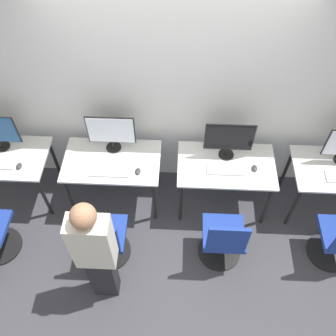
{
  "coord_description": "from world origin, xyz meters",
  "views": [
    {
      "loc": [
        0.11,
        -2.25,
        3.99
      ],
      "look_at": [
        0.0,
        0.13,
        0.9
      ],
      "focal_mm": 40.0,
      "sensor_mm": 36.0,
      "label": 1
    }
  ],
  "objects_px": {
    "monitor_left": "(111,132)",
    "office_chair_left": "(105,241)",
    "keyboard_right": "(227,169)",
    "mouse_right": "(255,168)",
    "keyboard_left": "(109,171)",
    "mouse_left": "(138,171)",
    "office_chair_right": "(223,241)",
    "monitor_right": "(229,139)",
    "person_left": "(96,252)",
    "mouse_far_left": "(19,166)"
  },
  "relations": [
    {
      "from": "monitor_left",
      "to": "office_chair_left",
      "type": "relative_size",
      "value": 0.58
    },
    {
      "from": "keyboard_right",
      "to": "mouse_right",
      "type": "height_order",
      "value": "mouse_right"
    },
    {
      "from": "office_chair_left",
      "to": "keyboard_left",
      "type": "bearing_deg",
      "value": 89.73
    },
    {
      "from": "mouse_left",
      "to": "office_chair_right",
      "type": "xyz_separation_m",
      "value": [
        0.94,
        -0.59,
        -0.38
      ]
    },
    {
      "from": "monitor_right",
      "to": "keyboard_right",
      "type": "distance_m",
      "value": 0.33
    },
    {
      "from": "office_chair_left",
      "to": "person_left",
      "type": "xyz_separation_m",
      "value": [
        0.04,
        -0.37,
        0.51
      ]
    },
    {
      "from": "keyboard_left",
      "to": "office_chair_left",
      "type": "relative_size",
      "value": 0.48
    },
    {
      "from": "keyboard_left",
      "to": "mouse_left",
      "type": "distance_m",
      "value": 0.31
    },
    {
      "from": "person_left",
      "to": "office_chair_right",
      "type": "distance_m",
      "value": 1.38
    },
    {
      "from": "mouse_far_left",
      "to": "keyboard_left",
      "type": "relative_size",
      "value": 0.2
    },
    {
      "from": "keyboard_left",
      "to": "office_chair_right",
      "type": "relative_size",
      "value": 0.48
    },
    {
      "from": "monitor_right",
      "to": "mouse_left",
      "type": "bearing_deg",
      "value": -163.24
    },
    {
      "from": "mouse_far_left",
      "to": "person_left",
      "type": "bearing_deg",
      "value": -44.64
    },
    {
      "from": "keyboard_right",
      "to": "mouse_right",
      "type": "distance_m",
      "value": 0.3
    },
    {
      "from": "mouse_left",
      "to": "person_left",
      "type": "height_order",
      "value": "person_left"
    },
    {
      "from": "monitor_left",
      "to": "office_chair_left",
      "type": "distance_m",
      "value": 1.17
    },
    {
      "from": "person_left",
      "to": "office_chair_right",
      "type": "bearing_deg",
      "value": 19.28
    },
    {
      "from": "office_chair_left",
      "to": "keyboard_right",
      "type": "height_order",
      "value": "office_chair_left"
    },
    {
      "from": "monitor_left",
      "to": "monitor_right",
      "type": "distance_m",
      "value": 1.28
    },
    {
      "from": "office_chair_right",
      "to": "keyboard_right",
      "type": "bearing_deg",
      "value": 87.6
    },
    {
      "from": "mouse_right",
      "to": "person_left",
      "type": "bearing_deg",
      "value": -144.04
    },
    {
      "from": "person_left",
      "to": "office_chair_left",
      "type": "bearing_deg",
      "value": 96.28
    },
    {
      "from": "monitor_left",
      "to": "office_chair_left",
      "type": "bearing_deg",
      "value": -90.17
    },
    {
      "from": "office_chair_left",
      "to": "monitor_right",
      "type": "distance_m",
      "value": 1.71
    },
    {
      "from": "keyboard_left",
      "to": "person_left",
      "type": "height_order",
      "value": "person_left"
    },
    {
      "from": "office_chair_right",
      "to": "monitor_right",
      "type": "bearing_deg",
      "value": 88.19
    },
    {
      "from": "monitor_left",
      "to": "keyboard_right",
      "type": "height_order",
      "value": "monitor_left"
    },
    {
      "from": "monitor_left",
      "to": "mouse_right",
      "type": "xyz_separation_m",
      "value": [
        1.57,
        -0.23,
        -0.25
      ]
    },
    {
      "from": "mouse_left",
      "to": "mouse_right",
      "type": "relative_size",
      "value": 1.0
    },
    {
      "from": "keyboard_left",
      "to": "person_left",
      "type": "distance_m",
      "value": 1.02
    },
    {
      "from": "mouse_left",
      "to": "person_left",
      "type": "xyz_separation_m",
      "value": [
        -0.27,
        -1.01,
        0.12
      ]
    },
    {
      "from": "keyboard_left",
      "to": "mouse_right",
      "type": "bearing_deg",
      "value": 3.92
    },
    {
      "from": "office_chair_left",
      "to": "monitor_right",
      "type": "bearing_deg",
      "value": 36.26
    },
    {
      "from": "mouse_right",
      "to": "office_chair_right",
      "type": "bearing_deg",
      "value": -115.3
    },
    {
      "from": "monitor_right",
      "to": "keyboard_right",
      "type": "height_order",
      "value": "monitor_right"
    },
    {
      "from": "office_chair_left",
      "to": "office_chair_right",
      "type": "height_order",
      "value": "same"
    },
    {
      "from": "keyboard_left",
      "to": "office_chair_left",
      "type": "xyz_separation_m",
      "value": [
        -0.0,
        -0.64,
        -0.38
      ]
    },
    {
      "from": "mouse_far_left",
      "to": "keyboard_right",
      "type": "xyz_separation_m",
      "value": [
        2.27,
        0.07,
        -0.01
      ]
    },
    {
      "from": "office_chair_left",
      "to": "monitor_right",
      "type": "height_order",
      "value": "monitor_right"
    },
    {
      "from": "mouse_left",
      "to": "keyboard_right",
      "type": "height_order",
      "value": "mouse_left"
    },
    {
      "from": "keyboard_left",
      "to": "person_left",
      "type": "bearing_deg",
      "value": -87.88
    },
    {
      "from": "mouse_far_left",
      "to": "monitor_right",
      "type": "bearing_deg",
      "value": 7.06
    },
    {
      "from": "monitor_left",
      "to": "mouse_right",
      "type": "bearing_deg",
      "value": -8.48
    },
    {
      "from": "office_chair_left",
      "to": "mouse_right",
      "type": "bearing_deg",
      "value": 25.39
    },
    {
      "from": "office_chair_left",
      "to": "office_chair_right",
      "type": "xyz_separation_m",
      "value": [
        1.25,
        0.06,
        0.0
      ]
    },
    {
      "from": "mouse_far_left",
      "to": "office_chair_right",
      "type": "height_order",
      "value": "office_chair_right"
    },
    {
      "from": "office_chair_left",
      "to": "person_left",
      "type": "distance_m",
      "value": 0.63
    },
    {
      "from": "monitor_left",
      "to": "mouse_left",
      "type": "relative_size",
      "value": 5.87
    },
    {
      "from": "mouse_far_left",
      "to": "mouse_left",
      "type": "bearing_deg",
      "value": -0.41
    },
    {
      "from": "mouse_far_left",
      "to": "office_chair_right",
      "type": "relative_size",
      "value": 0.1
    }
  ]
}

